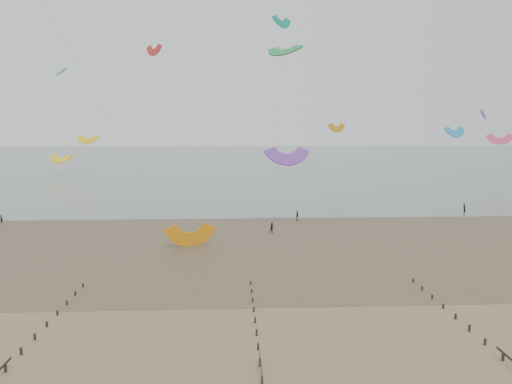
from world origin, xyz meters
TOP-DOWN VIEW (x-y plane):
  - ground at (0.00, 0.00)m, footprint 500.00×500.00m
  - sea_and_shore at (-4.08, 34.40)m, footprint 500.00×665.00m
  - kitesurfer_lead at (-38.51, 47.66)m, footprint 0.65×0.54m
  - kitesurfers at (27.84, 48.16)m, footprint 129.20×25.63m
  - grounded_kite at (-4.01, 29.78)m, footprint 7.14×6.10m
  - kites_airborne at (-5.98, 97.62)m, footprint 238.26×118.40m

SIDE VIEW (x-z plane):
  - ground at x=0.00m, z-range 0.00..0.00m
  - grounded_kite at x=-4.01m, z-range -1.71..1.71m
  - sea_and_shore at x=-4.08m, z-range -0.01..0.02m
  - kitesurfer_lead at x=-38.51m, z-range 0.00..1.53m
  - kitesurfers at x=27.84m, z-range -0.07..1.79m
  - kites_airborne at x=-5.98m, z-range -0.63..42.34m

